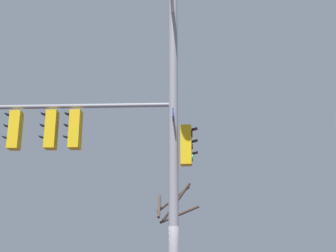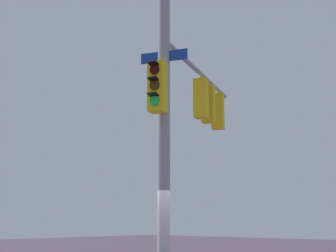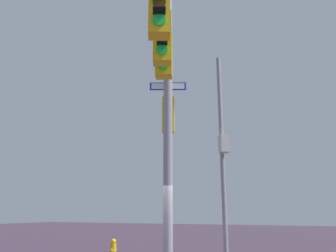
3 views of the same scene
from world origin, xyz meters
name	(u,v)px [view 3 (image 3 of 3)]	position (x,y,z in m)	size (l,w,h in m)	color
main_signal_pole_assembly	(171,84)	(-0.95, -0.71, 5.09)	(6.39, 3.56, 9.28)	gray
secondary_pole_assembly	(223,149)	(4.79, -0.63, 4.31)	(0.66, 0.55, 8.49)	gray
fire_hydrant	(113,249)	(3.48, 3.67, 0.34)	(0.38, 0.24, 0.73)	yellow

